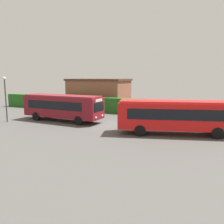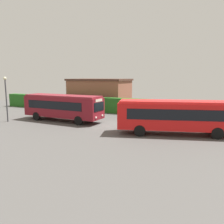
{
  "view_description": "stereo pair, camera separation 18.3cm",
  "coord_description": "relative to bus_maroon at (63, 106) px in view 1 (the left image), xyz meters",
  "views": [
    {
      "loc": [
        10.36,
        -22.04,
        5.17
      ],
      "look_at": [
        1.12,
        -0.8,
        1.55
      ],
      "focal_mm": 36.63,
      "sensor_mm": 36.0,
      "label": 1
    },
    {
      "loc": [
        10.53,
        -21.96,
        5.17
      ],
      "look_at": [
        1.12,
        -0.8,
        1.55
      ],
      "focal_mm": 36.63,
      "sensor_mm": 36.0,
      "label": 2
    }
  ],
  "objects": [
    {
      "name": "lamppost",
      "position": [
        -5.61,
        -2.96,
        1.48
      ],
      "size": [
        0.36,
        0.36,
        5.13
      ],
      "color": "#38383D",
      "rests_on": "ground_plane"
    },
    {
      "name": "person_center",
      "position": [
        12.44,
        2.61,
        -0.87
      ],
      "size": [
        0.47,
        0.38,
        1.7
      ],
      "rotation": [
        0.0,
        0.0,
        5.05
      ],
      "color": "black",
      "rests_on": "ground_plane"
    },
    {
      "name": "person_left",
      "position": [
        10.7,
        1.01,
        -0.8
      ],
      "size": [
        0.36,
        0.5,
        1.81
      ],
      "rotation": [
        0.0,
        0.0,
        6.05
      ],
      "color": "#4C6B47",
      "rests_on": "ground_plane"
    },
    {
      "name": "person_right",
      "position": [
        13.99,
        0.86,
        -0.87
      ],
      "size": [
        0.46,
        0.38,
        1.69
      ],
      "rotation": [
        0.0,
        0.0,
        5.07
      ],
      "color": "silver",
      "rests_on": "ground_plane"
    },
    {
      "name": "hedge_row",
      "position": [
        5.41,
        7.83,
        -0.68
      ],
      "size": [
        44.0,
        1.18,
        2.15
      ],
      "primitive_type": "cube",
      "color": "#235E1D",
      "rests_on": "ground_plane"
    },
    {
      "name": "ground_plane",
      "position": [
        5.41,
        0.21,
        -1.76
      ],
      "size": [
        64.0,
        64.0,
        0.0
      ],
      "primitive_type": "plane",
      "color": "#514F4C"
    },
    {
      "name": "bus_maroon",
      "position": [
        0.0,
        0.0,
        0.0
      ],
      "size": [
        9.92,
        2.97,
        3.04
      ],
      "rotation": [
        0.0,
        0.0,
        -0.05
      ],
      "color": "maroon",
      "rests_on": "ground_plane"
    },
    {
      "name": "bus_red",
      "position": [
        13.07,
        -1.16,
        0.01
      ],
      "size": [
        10.59,
        5.07,
        3.05
      ],
      "rotation": [
        0.0,
        0.0,
        0.27
      ],
      "color": "red",
      "rests_on": "ground_plane"
    },
    {
      "name": "depot_building",
      "position": [
        -1.36,
        12.22,
        0.64
      ],
      "size": [
        9.49,
        6.49,
        4.78
      ],
      "color": "brown",
      "rests_on": "ground_plane"
    }
  ]
}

